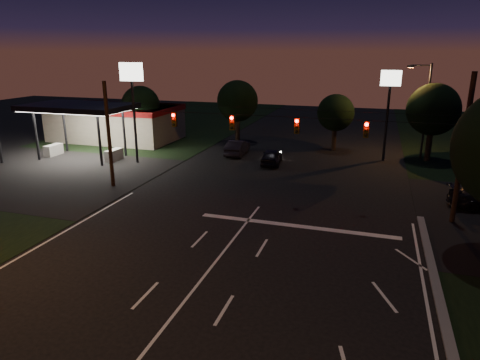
% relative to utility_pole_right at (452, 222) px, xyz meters
% --- Properties ---
extents(ground, '(140.00, 140.00, 0.00)m').
position_rel_utility_pole_right_xyz_m(ground, '(-12.00, -15.00, 0.00)').
color(ground, black).
rests_on(ground, ground).
extents(cross_street_left, '(20.00, 16.00, 0.02)m').
position_rel_utility_pole_right_xyz_m(cross_street_left, '(-32.00, 1.00, 0.00)').
color(cross_street_left, black).
rests_on(cross_street_left, ground).
extents(stop_bar, '(12.00, 0.50, 0.01)m').
position_rel_utility_pole_right_xyz_m(stop_bar, '(-9.00, -3.50, 0.01)').
color(stop_bar, silver).
rests_on(stop_bar, ground).
extents(utility_pole_right, '(0.30, 0.30, 9.00)m').
position_rel_utility_pole_right_xyz_m(utility_pole_right, '(0.00, 0.00, 0.00)').
color(utility_pole_right, black).
rests_on(utility_pole_right, ground).
extents(utility_pole_left, '(0.28, 0.28, 8.00)m').
position_rel_utility_pole_right_xyz_m(utility_pole_left, '(-24.00, 0.00, 0.00)').
color(utility_pole_left, black).
rests_on(utility_pole_left, ground).
extents(signal_span, '(24.00, 0.40, 1.56)m').
position_rel_utility_pole_right_xyz_m(signal_span, '(-12.00, -0.04, 5.50)').
color(signal_span, black).
rests_on(signal_span, ground).
extents(gas_station, '(14.20, 16.10, 5.25)m').
position_rel_utility_pole_right_xyz_m(gas_station, '(-33.86, 15.39, 2.38)').
color(gas_station, gray).
rests_on(gas_station, ground).
extents(pole_sign_left_near, '(2.20, 0.30, 9.10)m').
position_rel_utility_pole_right_xyz_m(pole_sign_left_near, '(-26.00, 7.00, 6.98)').
color(pole_sign_left_near, black).
rests_on(pole_sign_left_near, ground).
extents(pole_sign_right, '(1.80, 0.30, 8.40)m').
position_rel_utility_pole_right_xyz_m(pole_sign_right, '(-4.00, 15.00, 6.24)').
color(pole_sign_right, black).
rests_on(pole_sign_right, ground).
extents(street_light_right_far, '(2.20, 0.35, 9.00)m').
position_rel_utility_pole_right_xyz_m(street_light_right_far, '(-0.76, 17.00, 5.24)').
color(street_light_right_far, black).
rests_on(street_light_right_far, ground).
extents(tree_far_a, '(4.20, 4.20, 6.42)m').
position_rel_utility_pole_right_xyz_m(tree_far_a, '(-29.98, 15.12, 4.26)').
color(tree_far_a, black).
rests_on(tree_far_a, ground).
extents(tree_far_b, '(4.60, 4.60, 6.98)m').
position_rel_utility_pole_right_xyz_m(tree_far_b, '(-19.98, 19.13, 4.61)').
color(tree_far_b, black).
rests_on(tree_far_b, ground).
extents(tree_far_c, '(3.80, 3.80, 5.86)m').
position_rel_utility_pole_right_xyz_m(tree_far_c, '(-8.98, 18.10, 3.90)').
color(tree_far_c, black).
rests_on(tree_far_c, ground).
extents(tree_far_d, '(4.80, 4.80, 7.30)m').
position_rel_utility_pole_right_xyz_m(tree_far_d, '(0.02, 16.13, 4.83)').
color(tree_far_d, black).
rests_on(tree_far_d, ground).
extents(car_oncoming_a, '(2.08, 4.32, 1.42)m').
position_rel_utility_pole_right_xyz_m(car_oncoming_a, '(-13.88, 10.32, 0.71)').
color(car_oncoming_a, black).
rests_on(car_oncoming_a, ground).
extents(car_oncoming_b, '(1.84, 4.65, 1.51)m').
position_rel_utility_pole_right_xyz_m(car_oncoming_b, '(-18.05, 12.92, 0.75)').
color(car_oncoming_b, black).
rests_on(car_oncoming_b, ground).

